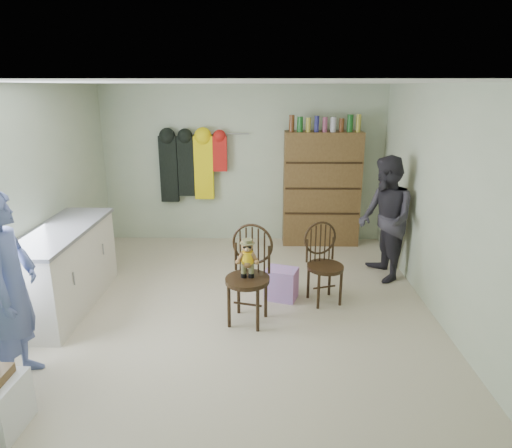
{
  "coord_description": "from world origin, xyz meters",
  "views": [
    {
      "loc": [
        0.34,
        -4.8,
        2.46
      ],
      "look_at": [
        0.25,
        0.2,
        0.95
      ],
      "focal_mm": 32.0,
      "sensor_mm": 36.0,
      "label": 1
    }
  ],
  "objects_px": {
    "chair_far": "(323,260)",
    "chair_front": "(249,268)",
    "dresser": "(321,188)",
    "counter": "(64,268)"
  },
  "relations": [
    {
      "from": "chair_far",
      "to": "dresser",
      "type": "height_order",
      "value": "dresser"
    },
    {
      "from": "chair_front",
      "to": "counter",
      "type": "bearing_deg",
      "value": -172.91
    },
    {
      "from": "chair_front",
      "to": "chair_far",
      "type": "xyz_separation_m",
      "value": [
        0.86,
        0.51,
        -0.1
      ]
    },
    {
      "from": "dresser",
      "to": "counter",
      "type": "bearing_deg",
      "value": -144.32
    },
    {
      "from": "counter",
      "to": "chair_far",
      "type": "height_order",
      "value": "chair_far"
    },
    {
      "from": "counter",
      "to": "chair_front",
      "type": "relative_size",
      "value": 1.75
    },
    {
      "from": "chair_far",
      "to": "chair_front",
      "type": "bearing_deg",
      "value": -167.87
    },
    {
      "from": "chair_front",
      "to": "chair_far",
      "type": "relative_size",
      "value": 1.12
    },
    {
      "from": "chair_front",
      "to": "dresser",
      "type": "bearing_deg",
      "value": 82.64
    },
    {
      "from": "chair_far",
      "to": "dresser",
      "type": "xyz_separation_m",
      "value": [
        0.21,
        2.09,
        0.41
      ]
    }
  ]
}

